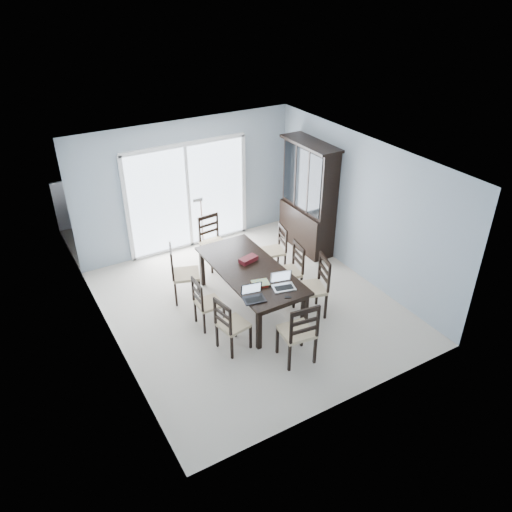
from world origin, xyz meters
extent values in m
plane|color=beige|center=(0.00, 0.00, 0.00)|extent=(5.00, 5.00, 0.00)
plane|color=white|center=(0.00, 0.00, 2.60)|extent=(5.00, 5.00, 0.00)
cube|color=#94A3B0|center=(0.00, 2.50, 1.30)|extent=(4.50, 0.02, 2.60)
cube|color=#94A3B0|center=(-2.25, 0.00, 1.30)|extent=(0.02, 5.00, 2.60)
cube|color=#94A3B0|center=(2.25, 0.00, 1.30)|extent=(0.02, 5.00, 2.60)
cube|color=gray|center=(0.00, 3.50, -0.05)|extent=(4.50, 2.00, 0.10)
cube|color=#99999E|center=(0.00, 4.50, 0.55)|extent=(4.50, 0.06, 1.10)
cube|color=black|center=(0.00, 0.00, 0.73)|extent=(1.00, 2.20, 0.04)
cube|color=black|center=(0.00, 0.00, 0.67)|extent=(0.88, 2.08, 0.10)
cube|color=black|center=(-0.42, -1.00, 0.34)|extent=(0.07, 0.07, 0.69)
cube|color=black|center=(0.42, -1.00, 0.34)|extent=(0.07, 0.07, 0.69)
cube|color=black|center=(-0.42, 1.00, 0.34)|extent=(0.07, 0.07, 0.69)
cube|color=black|center=(0.42, 1.00, 0.34)|extent=(0.07, 0.07, 0.69)
cube|color=black|center=(2.01, 1.25, 0.42)|extent=(0.45, 1.30, 0.85)
cube|color=black|center=(2.04, 1.25, 1.50)|extent=(0.38, 1.30, 1.30)
cube|color=black|center=(2.01, 1.25, 2.17)|extent=(0.50, 1.38, 0.05)
cube|color=black|center=(1.84, 0.83, 1.50)|extent=(0.02, 0.36, 1.18)
cube|color=black|center=(1.84, 1.25, 1.50)|extent=(0.02, 0.36, 1.18)
cube|color=black|center=(1.84, 1.67, 1.50)|extent=(0.02, 0.36, 1.18)
cube|color=silver|center=(0.00, 2.48, 1.05)|extent=(2.40, 0.02, 2.10)
cube|color=white|center=(0.00, 2.46, 2.14)|extent=(2.52, 0.05, 0.08)
cube|color=white|center=(0.00, 2.46, 1.05)|extent=(0.06, 0.05, 2.10)
cube|color=white|center=(0.00, 2.46, 0.03)|extent=(2.52, 0.05, 0.05)
cube|color=black|center=(-0.95, -0.65, 0.20)|extent=(0.04, 0.04, 0.41)
cube|color=black|center=(-0.88, -1.01, 0.20)|extent=(0.04, 0.04, 0.41)
cube|color=black|center=(-0.60, -0.59, 0.20)|extent=(0.04, 0.04, 0.41)
cube|color=black|center=(-0.53, -0.94, 0.20)|extent=(0.04, 0.04, 0.41)
cube|color=tan|center=(-0.74, -0.80, 0.43)|extent=(0.46, 0.46, 0.05)
cube|color=black|center=(-0.98, 0.07, 0.20)|extent=(0.03, 0.03, 0.39)
cube|color=black|center=(-0.98, -0.28, 0.20)|extent=(0.03, 0.03, 0.39)
cube|color=black|center=(-0.64, 0.06, 0.20)|extent=(0.03, 0.03, 0.39)
cube|color=black|center=(-0.64, -0.28, 0.20)|extent=(0.03, 0.03, 0.39)
cube|color=tan|center=(-0.81, -0.11, 0.41)|extent=(0.38, 0.38, 0.05)
cube|color=black|center=(-0.95, 1.01, 0.23)|extent=(0.05, 0.05, 0.46)
cube|color=black|center=(-1.08, 0.63, 0.23)|extent=(0.05, 0.05, 0.46)
cube|color=black|center=(-0.57, 0.88, 0.23)|extent=(0.05, 0.05, 0.46)
cube|color=black|center=(-0.70, 0.50, 0.23)|extent=(0.05, 0.05, 0.46)
cube|color=tan|center=(-0.83, 0.76, 0.48)|extent=(0.57, 0.57, 0.05)
cube|color=black|center=(0.89, -0.91, 0.23)|extent=(0.05, 0.05, 0.46)
cube|color=black|center=(1.00, -0.52, 0.23)|extent=(0.05, 0.05, 0.46)
cube|color=black|center=(0.50, -0.80, 0.23)|extent=(0.05, 0.05, 0.46)
cube|color=black|center=(0.61, -0.41, 0.23)|extent=(0.05, 0.05, 0.46)
cube|color=tan|center=(0.75, -0.66, 0.49)|extent=(0.56, 0.56, 0.05)
cube|color=black|center=(0.88, -0.23, 0.21)|extent=(0.04, 0.04, 0.43)
cube|color=black|center=(0.94, 0.14, 0.21)|extent=(0.04, 0.04, 0.43)
cube|color=black|center=(0.50, -0.17, 0.21)|extent=(0.04, 0.04, 0.43)
cube|color=black|center=(0.56, 0.20, 0.21)|extent=(0.04, 0.04, 0.43)
cube|color=tan|center=(0.72, -0.01, 0.45)|extent=(0.48, 0.48, 0.05)
cube|color=black|center=(1.06, 0.56, 0.20)|extent=(0.04, 0.04, 0.40)
cube|color=black|center=(1.13, 0.91, 0.20)|extent=(0.04, 0.04, 0.40)
cube|color=black|center=(0.71, 0.63, 0.20)|extent=(0.04, 0.04, 0.40)
cube|color=black|center=(0.78, 0.98, 0.20)|extent=(0.04, 0.04, 0.40)
cube|color=tan|center=(0.92, 0.77, 0.43)|extent=(0.46, 0.46, 0.05)
cube|color=black|center=(-0.29, -1.64, 0.23)|extent=(0.04, 0.04, 0.46)
cube|color=black|center=(0.11, -1.69, 0.23)|extent=(0.04, 0.04, 0.46)
cube|color=black|center=(-0.24, -1.23, 0.23)|extent=(0.04, 0.04, 0.46)
cube|color=black|center=(0.17, -1.28, 0.23)|extent=(0.04, 0.04, 0.46)
cube|color=tan|center=(-0.06, -1.46, 0.49)|extent=(0.51, 0.51, 0.05)
cube|color=black|center=(0.25, 1.70, 0.22)|extent=(0.04, 0.04, 0.44)
cube|color=black|center=(-0.14, 1.66, 0.22)|extent=(0.04, 0.04, 0.44)
cube|color=black|center=(0.28, 1.31, 0.22)|extent=(0.04, 0.04, 0.44)
cube|color=black|center=(-0.11, 1.27, 0.22)|extent=(0.04, 0.04, 0.44)
cube|color=tan|center=(0.07, 1.48, 0.47)|extent=(0.47, 0.47, 0.05)
cube|color=black|center=(-0.38, -0.79, 0.76)|extent=(0.36, 0.28, 0.02)
cube|color=silver|center=(-0.38, -0.79, 0.87)|extent=(0.29, 0.09, 0.17)
cube|color=silver|center=(0.17, -0.75, 0.76)|extent=(0.39, 0.31, 0.02)
cube|color=silver|center=(0.17, -0.75, 0.88)|extent=(0.30, 0.11, 0.18)
cube|color=maroon|center=(-0.11, -0.49, 0.76)|extent=(0.29, 0.26, 0.03)
cube|color=gold|center=(-0.10, -0.49, 0.79)|extent=(0.30, 0.26, 0.01)
cube|color=black|center=(0.09, -1.00, 0.76)|extent=(0.11, 0.08, 0.01)
cube|color=#4B0F11|center=(0.08, 0.21, 0.79)|extent=(0.34, 0.22, 0.08)
cube|color=maroon|center=(-0.51, 3.45, 0.47)|extent=(2.13, 1.96, 0.94)
cube|color=gray|center=(-0.51, 3.45, 0.97)|extent=(2.19, 2.02, 0.06)
camera|label=1|loc=(-3.38, -6.02, 5.06)|focal=35.00mm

